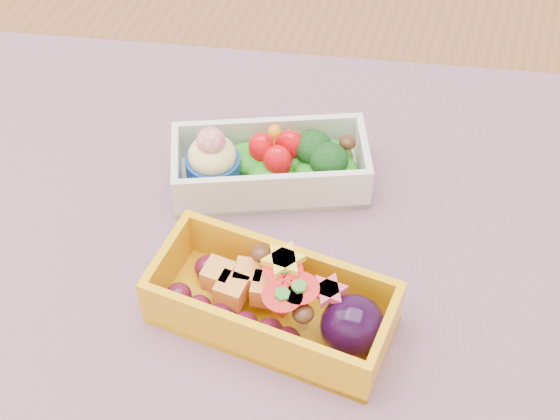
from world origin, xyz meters
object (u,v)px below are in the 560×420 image
(bento_white, at_px, (269,165))
(placemat, at_px, (268,247))
(bento_yellow, at_px, (277,303))
(table, at_px, (276,305))

(bento_white, bearing_deg, placemat, -94.51)
(placemat, distance_m, bento_white, 0.07)
(placemat, distance_m, bento_yellow, 0.07)
(placemat, relative_size, bento_white, 3.56)
(placemat, bearing_deg, table, 89.79)
(table, bearing_deg, bento_yellow, -72.19)
(placemat, relative_size, bento_yellow, 3.42)
(table, relative_size, placemat, 2.09)
(bento_white, bearing_deg, table, -88.49)
(table, height_order, bento_white, bento_white)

